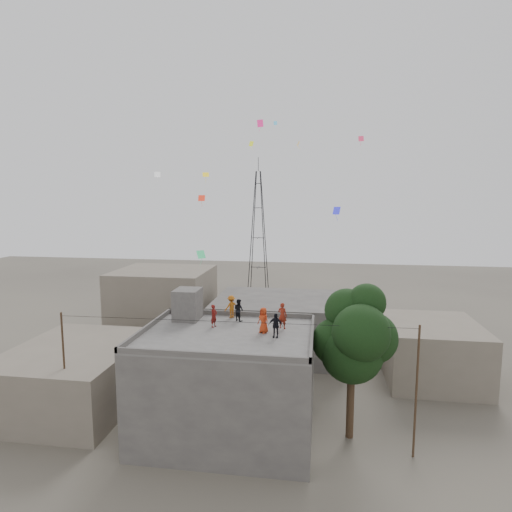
{
  "coord_description": "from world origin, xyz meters",
  "views": [
    {
      "loc": [
        5.28,
        -23.62,
        13.91
      ],
      "look_at": [
        1.62,
        0.6,
        10.64
      ],
      "focal_mm": 30.0,
      "sensor_mm": 36.0,
      "label": 1
    }
  ],
  "objects_px": {
    "tree": "(355,336)",
    "transmission_tower": "(258,231)",
    "person_red_adult": "(282,316)",
    "person_dark_adult": "(275,325)",
    "stair_head_box": "(188,304)"
  },
  "relations": [
    {
      "from": "tree",
      "to": "person_red_adult",
      "type": "xyz_separation_m",
      "value": [
        -4.27,
        0.95,
        0.79
      ]
    },
    {
      "from": "tree",
      "to": "person_dark_adult",
      "type": "relative_size",
      "value": 6.46
    },
    {
      "from": "stair_head_box",
      "to": "person_red_adult",
      "type": "relative_size",
      "value": 1.26
    },
    {
      "from": "tree",
      "to": "transmission_tower",
      "type": "height_order",
      "value": "transmission_tower"
    },
    {
      "from": "transmission_tower",
      "to": "person_red_adult",
      "type": "xyz_separation_m",
      "value": [
        7.09,
        -38.45,
        -2.18
      ]
    },
    {
      "from": "stair_head_box",
      "to": "transmission_tower",
      "type": "height_order",
      "value": "transmission_tower"
    },
    {
      "from": "tree",
      "to": "transmission_tower",
      "type": "relative_size",
      "value": 0.45
    },
    {
      "from": "tree",
      "to": "transmission_tower",
      "type": "bearing_deg",
      "value": 106.09
    },
    {
      "from": "transmission_tower",
      "to": "person_dark_adult",
      "type": "height_order",
      "value": "transmission_tower"
    },
    {
      "from": "person_dark_adult",
      "to": "stair_head_box",
      "type": "bearing_deg",
      "value": 161.7
    },
    {
      "from": "person_red_adult",
      "to": "transmission_tower",
      "type": "bearing_deg",
      "value": -58.76
    },
    {
      "from": "transmission_tower",
      "to": "tree",
      "type": "bearing_deg",
      "value": -73.91
    },
    {
      "from": "tree",
      "to": "stair_head_box",
      "type": "bearing_deg",
      "value": 169.26
    },
    {
      "from": "person_dark_adult",
      "to": "person_red_adult",
      "type": "bearing_deg",
      "value": 89.41
    },
    {
      "from": "stair_head_box",
      "to": "transmission_tower",
      "type": "xyz_separation_m",
      "value": [
        -0.8,
        37.4,
        1.97
      ]
    }
  ]
}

